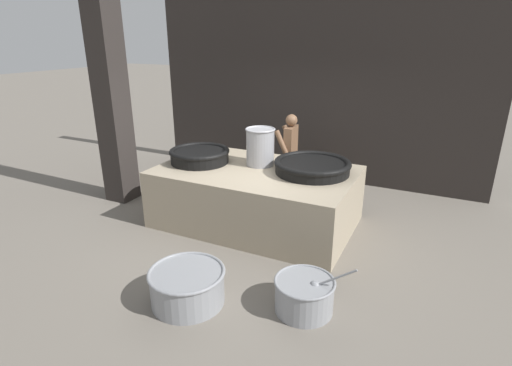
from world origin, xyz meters
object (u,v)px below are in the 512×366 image
(giant_wok_far, at_px, (312,166))
(prep_bowl_meat, at_px, (187,285))
(cook, at_px, (290,152))
(stock_pot, at_px, (260,146))
(giant_wok_near, at_px, (200,155))
(prep_bowl_vegetables, at_px, (304,294))

(giant_wok_far, relative_size, prep_bowl_meat, 1.33)
(cook, bearing_deg, prep_bowl_meat, 87.87)
(stock_pot, distance_m, prep_bowl_meat, 2.68)
(giant_wok_far, bearing_deg, giant_wok_near, -171.11)
(giant_wok_far, relative_size, cook, 0.75)
(stock_pot, height_order, cook, cook)
(giant_wok_near, distance_m, prep_bowl_vegetables, 3.12)
(stock_pot, distance_m, prep_bowl_vegetables, 2.73)
(giant_wok_near, distance_m, stock_pot, 1.03)
(cook, relative_size, prep_bowl_meat, 1.77)
(stock_pot, bearing_deg, prep_bowl_meat, -84.12)
(giant_wok_far, bearing_deg, prep_bowl_vegetables, -72.99)
(giant_wok_near, relative_size, giant_wok_far, 0.84)
(stock_pot, bearing_deg, cook, 86.52)
(giant_wok_far, distance_m, prep_bowl_vegetables, 2.25)
(stock_pot, bearing_deg, giant_wok_near, -162.07)
(giant_wok_far, xyz_separation_m, stock_pot, (-0.89, 0.02, 0.20))
(giant_wok_far, height_order, stock_pot, stock_pot)
(stock_pot, bearing_deg, prep_bowl_vegetables, -53.47)
(prep_bowl_vegetables, bearing_deg, cook, 114.19)
(giant_wok_far, relative_size, prep_bowl_vegetables, 1.33)
(giant_wok_far, distance_m, cook, 1.45)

